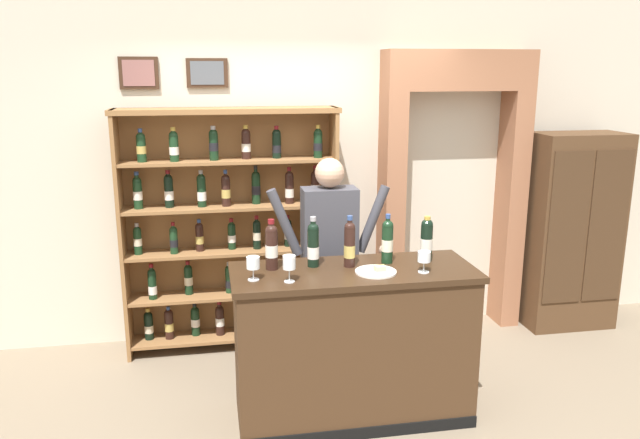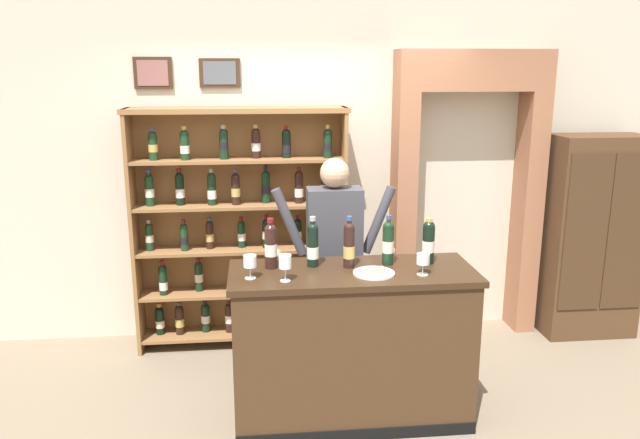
% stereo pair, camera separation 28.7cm
% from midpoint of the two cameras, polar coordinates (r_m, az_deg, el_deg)
% --- Properties ---
extents(ground_plane, '(14.00, 14.00, 0.02)m').
position_cam_midpoint_polar(ground_plane, '(4.37, 2.70, -17.79)').
color(ground_plane, '#7A6B56').
extents(back_wall, '(12.00, 0.19, 3.12)m').
position_cam_midpoint_polar(back_wall, '(5.31, 0.36, 6.01)').
color(back_wall, beige).
rests_on(back_wall, ground).
extents(wine_shelf, '(1.74, 0.31, 1.98)m').
position_cam_midpoint_polar(wine_shelf, '(5.06, -5.74, -0.51)').
color(wine_shelf, olive).
rests_on(wine_shelf, ground).
extents(archway_doorway, '(1.27, 0.45, 2.42)m').
position_cam_midpoint_polar(archway_doorway, '(5.52, 14.56, 3.90)').
color(archway_doorway, '#9E6647').
rests_on(archway_doorway, ground).
extents(side_cabinet, '(0.78, 0.44, 1.74)m').
position_cam_midpoint_polar(side_cabinet, '(5.86, 25.02, -1.43)').
color(side_cabinet, '#4C331E').
rests_on(side_cabinet, ground).
extents(tasting_counter, '(1.57, 0.62, 1.03)m').
position_cam_midpoint_polar(tasting_counter, '(4.14, 4.95, -11.45)').
color(tasting_counter, '#422B19').
rests_on(tasting_counter, ground).
extents(shopkeeper, '(0.92, 0.22, 1.66)m').
position_cam_midpoint_polar(shopkeeper, '(4.53, 3.14, -2.38)').
color(shopkeeper, '#2D3347').
rests_on(shopkeeper, ground).
extents(tasting_bottle_vin_santo, '(0.08, 0.08, 0.33)m').
position_cam_midpoint_polar(tasting_bottle_vin_santo, '(3.94, -2.48, -2.35)').
color(tasting_bottle_vin_santo, black).
rests_on(tasting_bottle_vin_santo, tasting_counter).
extents(tasting_bottle_brunello, '(0.08, 0.08, 0.33)m').
position_cam_midpoint_polar(tasting_bottle_brunello, '(3.98, 1.39, -2.29)').
color(tasting_bottle_brunello, black).
rests_on(tasting_bottle_brunello, tasting_counter).
extents(tasting_bottle_grappa, '(0.07, 0.07, 0.34)m').
position_cam_midpoint_polar(tasting_bottle_grappa, '(3.97, 4.76, -2.32)').
color(tasting_bottle_grappa, black).
rests_on(tasting_bottle_grappa, tasting_counter).
extents(tasting_bottle_rosso, '(0.08, 0.08, 0.33)m').
position_cam_midpoint_polar(tasting_bottle_rosso, '(4.06, 8.31, -2.07)').
color(tasting_bottle_rosso, black).
rests_on(tasting_bottle_rosso, tasting_counter).
extents(tasting_bottle_super_tuscan, '(0.08, 0.08, 0.30)m').
position_cam_midpoint_polar(tasting_bottle_super_tuscan, '(4.12, 11.92, -1.98)').
color(tasting_bottle_super_tuscan, black).
rests_on(tasting_bottle_super_tuscan, tasting_counter).
extents(wine_glass_center, '(0.08, 0.08, 0.16)m').
position_cam_midpoint_polar(wine_glass_center, '(3.71, -1.02, -3.99)').
color(wine_glass_center, silver).
rests_on(wine_glass_center, tasting_counter).
extents(wine_glass_spare, '(0.08, 0.08, 0.14)m').
position_cam_midpoint_polar(wine_glass_spare, '(3.90, 11.56, -3.68)').
color(wine_glass_spare, silver).
rests_on(wine_glass_spare, tasting_counter).
extents(wine_glass_left, '(0.08, 0.08, 0.15)m').
position_cam_midpoint_polar(wine_glass_left, '(3.77, -4.30, -3.99)').
color(wine_glass_left, silver).
rests_on(wine_glass_left, tasting_counter).
extents(cheese_plate, '(0.26, 0.26, 0.04)m').
position_cam_midpoint_polar(cheese_plate, '(3.89, 7.15, -4.90)').
color(cheese_plate, white).
rests_on(cheese_plate, tasting_counter).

